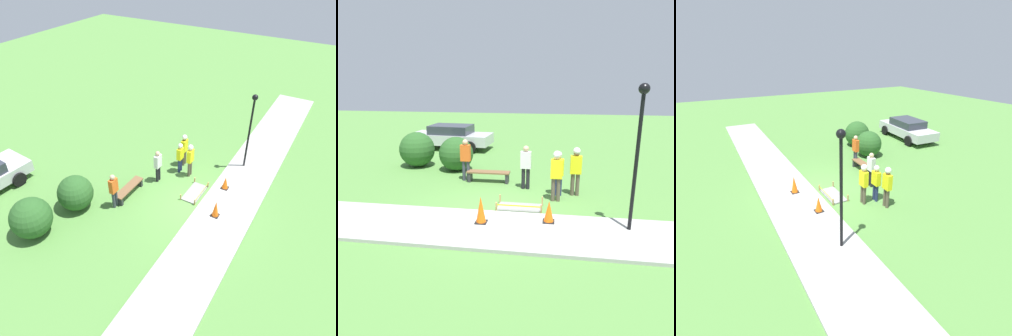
# 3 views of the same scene
# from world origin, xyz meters

# --- Properties ---
(ground_plane) EXTENTS (60.00, 60.00, 0.00)m
(ground_plane) POSITION_xyz_m (0.00, 0.00, 0.00)
(ground_plane) COLOR #51843D
(sidewalk) EXTENTS (28.00, 2.42, 0.10)m
(sidewalk) POSITION_xyz_m (0.00, -1.21, 0.05)
(sidewalk) COLOR #9E9E99
(sidewalk) RESTS_ON ground_plane
(wet_concrete_patch) EXTENTS (1.50, 0.77, 0.31)m
(wet_concrete_patch) POSITION_xyz_m (0.75, 0.54, 0.04)
(wet_concrete_patch) COLOR gray
(wet_concrete_patch) RESTS_ON ground_plane
(traffic_cone_near_patch) EXTENTS (0.34, 0.34, 0.80)m
(traffic_cone_near_patch) POSITION_xyz_m (-0.22, -0.92, 0.50)
(traffic_cone_near_patch) COLOR black
(traffic_cone_near_patch) RESTS_ON sidewalk
(traffic_cone_far_patch) EXTENTS (0.34, 0.34, 0.64)m
(traffic_cone_far_patch) POSITION_xyz_m (1.73, -0.57, 0.42)
(traffic_cone_far_patch) COLOR black
(traffic_cone_far_patch) RESTS_ON sidewalk
(park_bench) EXTENTS (1.77, 0.44, 0.46)m
(park_bench) POSITION_xyz_m (-0.85, 3.17, 0.32)
(park_bench) COLOR #2D2D33
(park_bench) RESTS_ON ground_plane
(worker_supervisor) EXTENTS (0.40, 0.26, 1.80)m
(worker_supervisor) POSITION_xyz_m (2.60, 2.10, 1.07)
(worker_supervisor) COLOR brown
(worker_supervisor) RESTS_ON ground_plane
(worker_assistant) EXTENTS (0.40, 0.24, 1.66)m
(worker_assistant) POSITION_xyz_m (1.97, 2.00, 0.97)
(worker_assistant) COLOR navy
(worker_assistant) RESTS_ON ground_plane
(worker_trainee) EXTENTS (0.40, 0.26, 1.80)m
(worker_trainee) POSITION_xyz_m (1.91, 1.41, 1.08)
(worker_trainee) COLOR brown
(worker_trainee) RESTS_ON ground_plane
(bystander_in_orange_shirt) EXTENTS (0.40, 0.23, 1.75)m
(bystander_in_orange_shirt) POSITION_xyz_m (-1.81, 3.24, 1.00)
(bystander_in_orange_shirt) COLOR #383D47
(bystander_in_orange_shirt) RESTS_ON ground_plane
(bystander_in_gray_shirt) EXTENTS (0.40, 0.22, 1.71)m
(bystander_in_gray_shirt) POSITION_xyz_m (0.75, 2.56, 0.97)
(bystander_in_gray_shirt) COLOR black
(bystander_in_gray_shirt) RESTS_ON ground_plane
(lamppost_near) EXTENTS (0.28, 0.28, 3.96)m
(lamppost_near) POSITION_xyz_m (3.96, -0.73, 2.69)
(lamppost_near) COLOR black
(lamppost_near) RESTS_ON sidewalk
(shrub_rounded_near) EXTENTS (1.68, 1.68, 1.68)m
(shrub_rounded_near) POSITION_xyz_m (-4.74, 5.11, 0.84)
(shrub_rounded_near) COLOR #285623
(shrub_rounded_near) RESTS_ON ground_plane
(shrub_rounded_mid) EXTENTS (1.57, 1.57, 1.57)m
(shrub_rounded_mid) POSITION_xyz_m (-2.68, 4.70, 0.79)
(shrub_rounded_mid) COLOR #285623
(shrub_rounded_mid) RESTS_ON ground_plane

